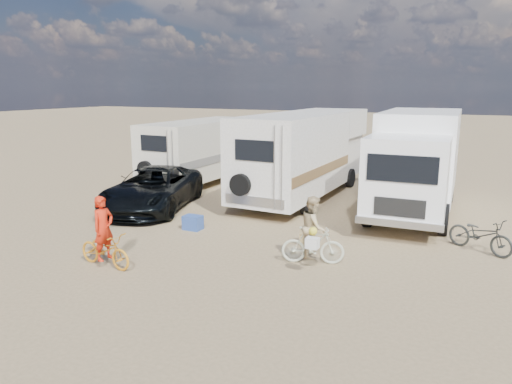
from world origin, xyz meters
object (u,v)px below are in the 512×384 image
at_px(bike_man, 105,250).
at_px(cooler, 193,223).
at_px(bike_woman, 313,245).
at_px(dark_suv, 153,188).
at_px(bike_parked, 480,235).
at_px(box_truck, 416,164).
at_px(rider_man, 104,235).
at_px(rv_main, 305,155).
at_px(rv_left, 200,153).
at_px(crate, 307,238).
at_px(rider_woman, 313,234).

distance_m(bike_man, cooler, 3.45).
bearing_deg(bike_woman, dark_suv, 50.79).
xyz_separation_m(bike_man, bike_parked, (7.95, 5.09, 0.04)).
distance_m(box_truck, dark_suv, 8.97).
distance_m(bike_woman, rider_man, 4.96).
xyz_separation_m(rv_main, bike_parked, (6.36, -4.03, -1.15)).
bearing_deg(bike_woman, rv_left, 29.17).
bearing_deg(cooler, box_truck, 39.76).
bearing_deg(dark_suv, rv_left, 84.44).
height_order(box_truck, dark_suv, box_truck).
bearing_deg(box_truck, bike_man, -127.29).
bearing_deg(bike_parked, rider_man, 151.11).
xyz_separation_m(cooler, crate, (3.53, 0.28, -0.05)).
height_order(rv_main, rv_left, rv_main).
distance_m(dark_suv, bike_woman, 7.30).
bearing_deg(crate, rv_main, 111.51).
bearing_deg(bike_man, dark_suv, 31.75).
bearing_deg(rider_man, rv_main, -4.56).
height_order(cooler, crate, cooler).
bearing_deg(dark_suv, bike_man, -80.76).
relative_size(box_truck, dark_suv, 1.41).
distance_m(box_truck, cooler, 7.57).
height_order(box_truck, rider_woman, box_truck).
distance_m(rv_main, rider_man, 9.29).
bearing_deg(rv_left, cooler, -58.92).
bearing_deg(bike_man, bike_parked, -52.08).
xyz_separation_m(rv_main, bike_man, (-1.58, -9.12, -1.19)).
height_order(rv_left, cooler, rv_left).
xyz_separation_m(bike_man, crate, (3.71, 3.72, -0.25)).
height_order(rv_left, bike_parked, rv_left).
distance_m(rv_main, box_truck, 4.28).
bearing_deg(cooler, bike_man, -94.29).
relative_size(rider_man, bike_parked, 0.88).
xyz_separation_m(bike_woman, crate, (-0.64, 1.35, -0.29)).
distance_m(box_truck, rider_man, 10.17).
bearing_deg(rider_man, rv_left, 25.05).
bearing_deg(box_truck, crate, -116.81).
bearing_deg(bike_parked, rv_left, 97.43).
relative_size(bike_man, bike_woman, 1.04).
relative_size(box_truck, crate, 17.47).
relative_size(rv_main, rv_left, 1.33).
height_order(bike_man, cooler, bike_man).
height_order(bike_woman, rider_woman, rider_woman).
bearing_deg(rv_left, rv_main, -3.58).
bearing_deg(rider_woman, bike_man, 100.21).
distance_m(rv_left, box_truck, 9.26).
bearing_deg(dark_suv, bike_parked, -16.54).
distance_m(bike_man, crate, 5.26).
xyz_separation_m(dark_suv, rider_man, (2.47, -4.96, 0.05)).
distance_m(bike_man, bike_woman, 4.95).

